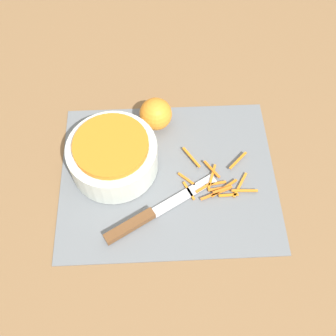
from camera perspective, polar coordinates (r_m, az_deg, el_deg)
The scene contains 6 objects.
ground_plane at distance 0.85m, azimuth 0.00°, elevation -1.23°, with size 4.00×4.00×0.00m, color olive.
cutting_board at distance 0.85m, azimuth 0.00°, elevation -1.13°, with size 0.46×0.37×0.01m.
bowl_speckled at distance 0.83m, azimuth -8.00°, elevation 1.85°, with size 0.19×0.19×0.09m.
knife at distance 0.79m, azimuth -3.71°, elevation -7.37°, with size 0.24×0.15×0.02m.
orange_left at distance 0.89m, azimuth -1.80°, elevation 7.84°, with size 0.07×0.07×0.07m.
peel_pile at distance 0.84m, azimuth 7.10°, elevation -1.97°, with size 0.17×0.13×0.01m.
Camera 1 is at (-0.02, -0.41, 0.74)m, focal length 42.00 mm.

